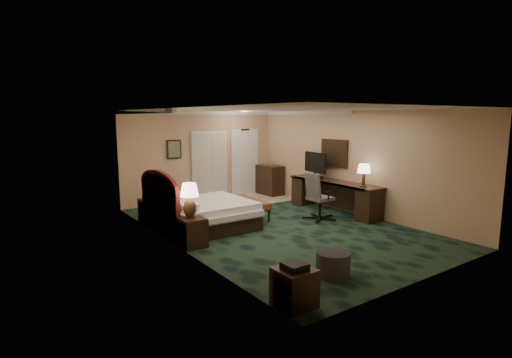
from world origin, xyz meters
TOP-DOWN VIEW (x-y plane):
  - floor at (0.00, 0.00)m, footprint 5.00×7.50m
  - ceiling at (0.00, 0.00)m, footprint 5.00×7.50m
  - wall_back at (0.00, 3.75)m, footprint 5.00×0.00m
  - wall_front at (0.00, -3.75)m, footprint 5.00×0.00m
  - wall_left at (-2.50, 0.00)m, footprint 0.00×7.50m
  - wall_right at (2.50, 0.00)m, footprint 0.00×7.50m
  - crown_molding at (0.00, 0.00)m, footprint 5.00×7.50m
  - tile_patch at (0.90, 2.90)m, footprint 3.20×1.70m
  - headboard at (-2.44, 1.00)m, footprint 0.12×2.00m
  - entry_door at (1.55, 3.72)m, footprint 1.02×0.06m
  - closet_doors at (0.25, 3.71)m, footprint 1.20×0.06m
  - wall_art at (-0.90, 3.71)m, footprint 0.45×0.06m
  - wall_mirror at (2.46, 0.60)m, footprint 0.05×0.95m
  - bed at (-1.41, 0.84)m, footprint 1.97×1.83m
  - nightstand_near at (-2.25, -0.18)m, footprint 0.46×0.53m
  - nightstand_far at (-2.25, 2.10)m, footprint 0.45×0.52m
  - lamp_near at (-2.27, -0.16)m, footprint 0.41×0.41m
  - lamp_far at (-2.22, 2.13)m, footprint 0.36×0.36m
  - bed_bench at (-0.10, 1.03)m, footprint 0.57×1.44m
  - ottoman at (-1.04, -2.82)m, footprint 0.68×0.68m
  - side_table at (-2.23, -3.26)m, footprint 0.49×0.49m
  - desk at (2.17, 0.30)m, footprint 0.63×2.90m
  - tv at (2.13, 1.00)m, footprint 0.19×0.93m
  - desk_lamp at (2.16, -0.69)m, footprint 0.39×0.39m
  - desk_chair at (1.29, -0.10)m, footprint 0.70×0.66m
  - minibar at (2.20, 3.20)m, footprint 0.51×0.91m

SIDE VIEW (x-z plane):
  - floor at x=0.00m, z-range 0.00..0.00m
  - tile_patch at x=0.90m, z-range 0.00..0.01m
  - ottoman at x=-1.04m, z-range 0.00..0.39m
  - bed_bench at x=-0.10m, z-range 0.00..0.48m
  - side_table at x=-2.23m, z-range 0.00..0.53m
  - nightstand_far at x=-2.25m, z-range 0.00..0.57m
  - nightstand_near at x=-2.25m, z-range 0.00..0.58m
  - bed at x=-1.41m, z-range 0.00..0.62m
  - desk at x=2.17m, z-range 0.00..0.84m
  - minibar at x=2.20m, z-range 0.00..0.96m
  - desk_chair at x=1.29m, z-range 0.00..1.18m
  - headboard at x=-2.44m, z-range 0.00..1.40m
  - lamp_far at x=-2.22m, z-range 0.57..1.18m
  - lamp_near at x=-2.27m, z-range 0.58..1.27m
  - entry_door at x=1.55m, z-range -0.04..2.14m
  - closet_doors at x=0.25m, z-range 0.00..2.10m
  - desk_lamp at x=2.16m, z-range 0.84..1.40m
  - tv at x=2.13m, z-range 0.84..1.56m
  - wall_back at x=0.00m, z-range 0.00..2.70m
  - wall_front at x=0.00m, z-range 0.00..2.70m
  - wall_left at x=-2.50m, z-range 0.00..2.70m
  - wall_right at x=2.50m, z-range 0.00..2.70m
  - wall_mirror at x=2.46m, z-range 1.18..1.93m
  - wall_art at x=-0.90m, z-range 1.33..1.88m
  - crown_molding at x=0.00m, z-range 2.60..2.70m
  - ceiling at x=0.00m, z-range 2.70..2.70m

